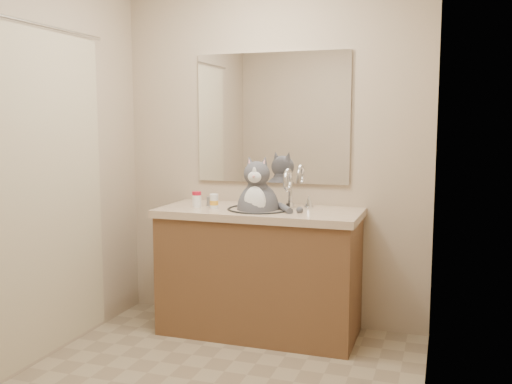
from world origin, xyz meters
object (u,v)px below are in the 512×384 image
grey_canister (209,201)px  pill_bottle_orange (214,202)px  pill_bottle_redcap (197,199)px  cat (258,206)px

grey_canister → pill_bottle_orange: bearing=-53.1°
pill_bottle_redcap → grey_canister: 0.10m
pill_bottle_orange → grey_canister: pill_bottle_orange is taller
cat → pill_bottle_redcap: size_ratio=5.28×
cat → grey_canister: bearing=166.4°
pill_bottle_orange → grey_canister: (-0.08, 0.10, -0.02)m
cat → pill_bottle_redcap: 0.43m
grey_canister → pill_bottle_redcap: bearing=-124.0°
pill_bottle_redcap → pill_bottle_orange: bearing=-8.0°
pill_bottle_redcap → pill_bottle_orange: size_ratio=1.10×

